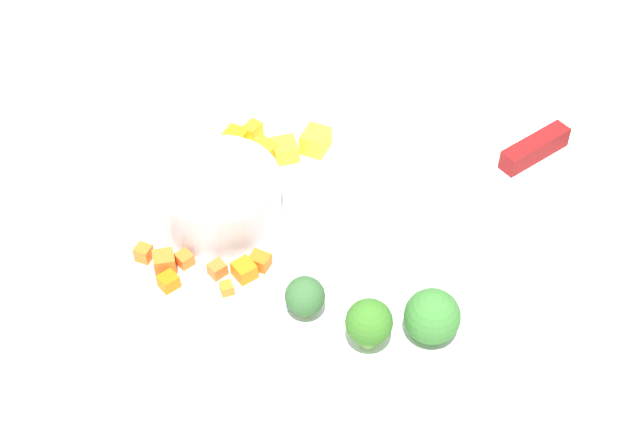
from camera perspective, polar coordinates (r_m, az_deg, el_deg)
ground_plane at (r=0.81m, az=-0.00°, el=-1.09°), size 4.00×4.00×0.00m
cutting_board at (r=0.80m, az=-0.00°, el=-0.80°), size 0.42×0.34×0.01m
prep_bowl at (r=0.80m, az=-5.93°, el=1.27°), size 0.10×0.10×0.04m
chef_knife at (r=0.83m, az=9.09°, el=1.70°), size 0.25×0.24×0.02m
carrot_dice_0 at (r=0.76m, az=-6.02°, el=-3.26°), size 0.02×0.02×0.01m
carrot_dice_1 at (r=0.78m, az=-10.27°, el=-2.29°), size 0.01×0.01×0.01m
carrot_dice_2 at (r=0.77m, az=-7.93°, el=-2.66°), size 0.02×0.02×0.01m
carrot_dice_3 at (r=0.77m, az=-9.09°, el=-2.83°), size 0.02×0.02×0.02m
carrot_dice_4 at (r=0.76m, az=-4.45°, el=-3.32°), size 0.02×0.02×0.01m
carrot_dice_5 at (r=0.76m, az=-8.85°, el=-3.95°), size 0.02×0.02×0.01m
carrot_dice_6 at (r=0.75m, az=-5.48°, el=-4.37°), size 0.01×0.01×0.01m
carrot_dice_7 at (r=0.76m, az=-3.54°, el=-2.79°), size 0.02×0.02×0.01m
pepper_dice_0 at (r=0.85m, az=-3.31°, el=3.65°), size 0.03×0.03×0.02m
pepper_dice_1 at (r=0.87m, az=-4.96°, el=4.47°), size 0.02×0.02×0.01m
pepper_dice_2 at (r=0.87m, az=-3.96°, el=4.85°), size 0.02×0.02×0.01m
pepper_dice_3 at (r=0.86m, az=-0.26°, el=4.27°), size 0.03×0.03×0.02m
pepper_dice_4 at (r=0.85m, az=-2.08°, el=3.74°), size 0.03×0.03×0.02m
broccoli_floret_0 at (r=0.70m, az=2.88°, el=-6.41°), size 0.03×0.03×0.04m
broccoli_floret_1 at (r=0.72m, az=-0.81°, el=-4.89°), size 0.03×0.03×0.03m
broccoli_floret_2 at (r=0.71m, az=6.57°, el=-6.03°), size 0.04×0.04×0.04m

